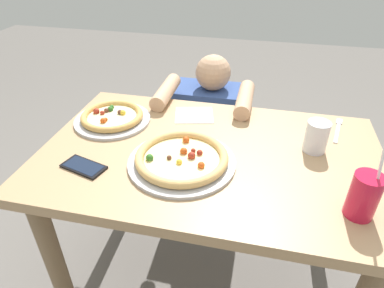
{
  "coord_description": "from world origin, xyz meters",
  "views": [
    {
      "loc": [
        0.15,
        -0.98,
        1.44
      ],
      "look_at": [
        -0.07,
        -0.01,
        0.78
      ],
      "focal_mm": 31.41,
      "sensor_mm": 36.0,
      "label": 1
    }
  ],
  "objects": [
    {
      "name": "cell_phone",
      "position": [
        -0.4,
        -0.19,
        0.75
      ],
      "size": [
        0.16,
        0.11,
        0.01
      ],
      "color": "black",
      "rests_on": "dining_table"
    },
    {
      "name": "drink_cup_colored",
      "position": [
        0.46,
        -0.21,
        0.82
      ],
      "size": [
        0.08,
        0.08,
        0.24
      ],
      "color": "red",
      "rests_on": "dining_table"
    },
    {
      "name": "diner_seated",
      "position": [
        -0.1,
        0.61,
        0.4
      ],
      "size": [
        0.43,
        0.53,
        0.9
      ],
      "color": "#333847",
      "rests_on": "ground"
    },
    {
      "name": "paper_napkin",
      "position": [
        -0.12,
        0.25,
        0.75
      ],
      "size": [
        0.19,
        0.18,
        0.0
      ],
      "primitive_type": "cube",
      "rotation": [
        0.0,
        0.0,
        0.22
      ],
      "color": "white",
      "rests_on": "dining_table"
    },
    {
      "name": "pizza_far",
      "position": [
        -0.44,
        0.13,
        0.77
      ],
      "size": [
        0.31,
        0.31,
        0.04
      ],
      "color": "#B7B7BC",
      "rests_on": "dining_table"
    },
    {
      "name": "water_cup_clear",
      "position": [
        0.36,
        0.09,
        0.81
      ],
      "size": [
        0.08,
        0.08,
        0.12
      ],
      "color": "silver",
      "rests_on": "dining_table"
    },
    {
      "name": "ground_plane",
      "position": [
        0.0,
        0.0,
        0.0
      ],
      "size": [
        8.0,
        8.0,
        0.0
      ],
      "primitive_type": "plane",
      "color": "#66605B"
    },
    {
      "name": "pizza_near",
      "position": [
        -0.08,
        -0.09,
        0.77
      ],
      "size": [
        0.37,
        0.37,
        0.04
      ],
      "color": "#B7B7BC",
      "rests_on": "dining_table"
    },
    {
      "name": "fork",
      "position": [
        0.47,
        0.27,
        0.75
      ],
      "size": [
        0.06,
        0.2,
        0.0
      ],
      "color": "silver",
      "rests_on": "dining_table"
    },
    {
      "name": "dining_table",
      "position": [
        0.0,
        0.0,
        0.63
      ],
      "size": [
        1.22,
        0.77,
        0.75
      ],
      "color": "tan",
      "rests_on": "ground"
    }
  ]
}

